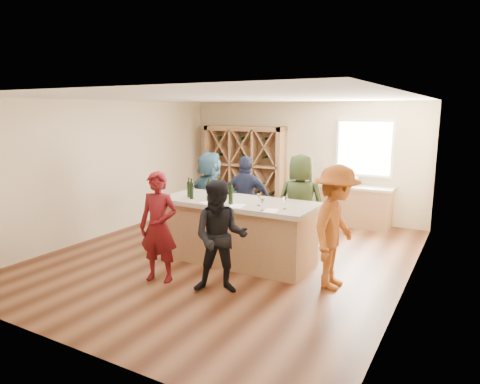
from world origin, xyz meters
The scene contains 34 objects.
floor centered at (0.00, 0.00, -0.05)m, with size 6.00×7.00×0.10m, color #59311C.
ceiling centered at (0.00, 0.00, 2.85)m, with size 6.00×7.00×0.10m, color white.
wall_back centered at (0.00, 3.55, 1.40)m, with size 6.00×0.10×2.80m, color beige.
wall_front centered at (0.00, -3.55, 1.40)m, with size 6.00×0.10×2.80m, color beige.
wall_left centered at (-3.05, 0.00, 1.40)m, with size 0.10×7.00×2.80m, color beige.
wall_right centered at (3.05, 0.00, 1.40)m, with size 0.10×7.00×2.80m, color beige.
window_frame centered at (1.50, 3.47, 1.75)m, with size 1.30×0.06×1.30m, color white.
window_pane centered at (1.50, 3.44, 1.75)m, with size 1.18×0.01×1.18m, color white.
wine_rack centered at (-1.50, 3.27, 1.10)m, with size 2.20×0.45×2.20m, color #996F49.
back_counter_base centered at (1.40, 3.20, 0.43)m, with size 1.60×0.58×0.86m, color #996F49.
back_counter_top centered at (1.40, 3.20, 0.89)m, with size 1.70×0.62×0.06m, color #AEA18E.
sink centered at (1.20, 3.20, 1.01)m, with size 0.54×0.54×0.19m, color silver.
faucet centered at (1.20, 3.38, 1.07)m, with size 0.02×0.02×0.30m, color silver.
tasting_counter_base centered at (0.25, -0.17, 0.50)m, with size 2.60×1.00×1.00m, color #996F49.
tasting_counter_top centered at (0.25, -0.17, 1.04)m, with size 2.72×1.12×0.08m, color #AEA18E.
wine_bottle_a centered at (-0.63, -0.35, 1.22)m, with size 0.07×0.07×0.27m, color black.
wine_bottle_b centered at (-0.50, -0.44, 1.22)m, with size 0.07×0.07×0.28m, color black.
wine_bottle_c centered at (-0.26, -0.28, 1.21)m, with size 0.07×0.07×0.27m, color black.
wine_bottle_d centered at (-0.15, -0.43, 1.24)m, with size 0.08×0.08×0.33m, color black.
wine_bottle_e centered at (-0.06, -0.29, 1.23)m, with size 0.07×0.07×0.29m, color black.
wine_glass_a centered at (-0.01, -0.66, 1.17)m, with size 0.07×0.07×0.18m, color white.
wine_glass_c centered at (0.96, -0.63, 1.17)m, with size 0.07×0.07×0.19m, color white.
wine_glass_d centered at (0.76, -0.35, 1.18)m, with size 0.07×0.07×0.20m, color white.
wine_glass_e centered at (1.22, -0.37, 1.18)m, with size 0.08×0.08×0.20m, color white.
tasting_menu_a centered at (-0.07, -0.52, 1.08)m, with size 0.22×0.31×0.00m, color white.
tasting_menu_b centered at (0.47, -0.54, 1.08)m, with size 0.21×0.29×0.00m, color white.
tasting_menu_c centered at (1.08, -0.58, 1.08)m, with size 0.20×0.28×0.00m, color white.
person_near_left centered at (-0.36, -1.51, 0.85)m, with size 0.62×0.45×1.70m, color #590F14.
person_near_right centered at (0.69, -1.41, 0.82)m, with size 0.80×0.44×1.64m, color black.
person_server centered at (2.06, -0.45, 0.92)m, with size 1.18×0.55×1.83m, color #994C19.
person_far_mid centered at (-0.07, 0.76, 0.87)m, with size 1.02×0.52×1.74m, color #191E38.
person_far_right centered at (1.04, 0.75, 0.92)m, with size 0.90×0.58×1.84m, color #263319.
person_far_left centered at (-0.96, 0.84, 0.89)m, with size 1.65×0.59×1.78m, color #335972.
wine_bottle_f centered at (0.30, -0.47, 1.23)m, with size 0.07×0.07×0.30m, color black.
Camera 1 is at (3.79, -6.36, 2.58)m, focal length 32.00 mm.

